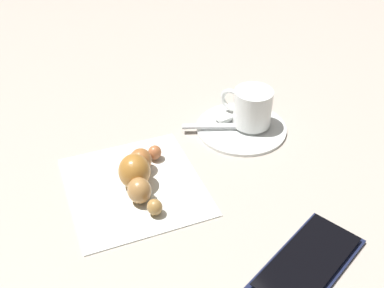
{
  "coord_description": "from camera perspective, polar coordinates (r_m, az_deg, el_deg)",
  "views": [
    {
      "loc": [
        0.3,
        0.46,
        0.43
      ],
      "look_at": [
        0.02,
        0.0,
        0.02
      ],
      "focal_mm": 44.52,
      "sensor_mm": 36.0,
      "label": 1
    }
  ],
  "objects": [
    {
      "name": "teaspoon",
      "position": [
        0.74,
        5.84,
        2.27
      ],
      "size": [
        0.12,
        0.08,
        0.01
      ],
      "color": "silver",
      "rests_on": "saucer"
    },
    {
      "name": "napkin",
      "position": [
        0.65,
        -6.89,
        -4.99
      ],
      "size": [
        0.2,
        0.21,
        0.0
      ],
      "primitive_type": "cube",
      "rotation": [
        0.0,
        0.0,
        -0.17
      ],
      "color": "silver",
      "rests_on": "ground"
    },
    {
      "name": "saucer",
      "position": [
        0.75,
        5.93,
        2.06
      ],
      "size": [
        0.14,
        0.14,
        0.01
      ],
      "primitive_type": "cylinder",
      "color": "white",
      "rests_on": "ground"
    },
    {
      "name": "croissant",
      "position": [
        0.63,
        -6.43,
        -3.5
      ],
      "size": [
        0.09,
        0.12,
        0.05
      ],
      "color": "#AA6038",
      "rests_on": "napkin"
    },
    {
      "name": "cell_phone",
      "position": [
        0.56,
        13.69,
        -13.71
      ],
      "size": [
        0.16,
        0.11,
        0.01
      ],
      "color": "#151B38",
      "rests_on": "ground"
    },
    {
      "name": "espresso_cup",
      "position": [
        0.73,
        7.17,
        4.45
      ],
      "size": [
        0.06,
        0.08,
        0.06
      ],
      "color": "white",
      "rests_on": "saucer"
    },
    {
      "name": "sugar_packet",
      "position": [
        0.76,
        5.17,
        3.72
      ],
      "size": [
        0.07,
        0.02,
        0.01
      ],
      "primitive_type": "cube",
      "rotation": [
        0.0,
        0.0,
        6.32
      ],
      "color": "white",
      "rests_on": "saucer"
    },
    {
      "name": "ground_plane",
      "position": [
        0.7,
        1.3,
        -0.93
      ],
      "size": [
        1.8,
        1.8,
        0.0
      ],
      "primitive_type": "plane",
      "color": "#A79C90"
    }
  ]
}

